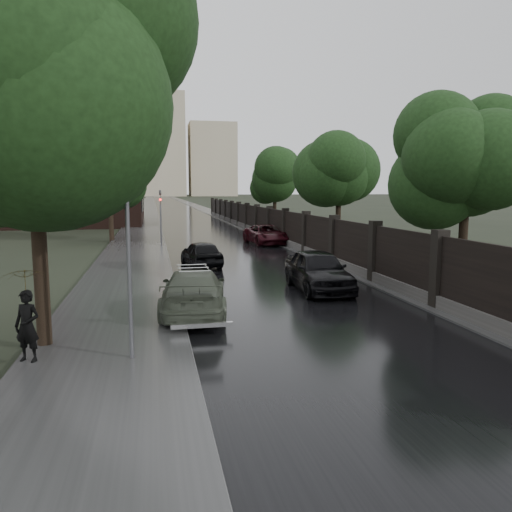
% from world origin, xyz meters
% --- Properties ---
extents(ground, '(800.00, 800.00, 0.00)m').
position_xyz_m(ground, '(0.00, 0.00, 0.00)').
color(ground, black).
rests_on(ground, ground).
extents(road, '(8.00, 420.00, 0.02)m').
position_xyz_m(road, '(0.00, 190.00, 0.01)').
color(road, black).
rests_on(road, ground).
extents(sidewalk_left, '(4.00, 420.00, 0.16)m').
position_xyz_m(sidewalk_left, '(-6.00, 190.00, 0.08)').
color(sidewalk_left, '#2D2D2D').
rests_on(sidewalk_left, ground).
extents(verge_right, '(3.00, 420.00, 0.08)m').
position_xyz_m(verge_right, '(5.50, 190.00, 0.04)').
color(verge_right, '#2D2D2D').
rests_on(verge_right, ground).
extents(fence_right, '(0.45, 75.72, 2.70)m').
position_xyz_m(fence_right, '(4.60, 32.01, 1.01)').
color(fence_right, '#383533').
rests_on(fence_right, ground).
extents(tree_left_near, '(5.44, 5.44, 9.16)m').
position_xyz_m(tree_left_near, '(-7.60, 3.00, 6.42)').
color(tree_left_near, black).
rests_on(tree_left_near, ground).
extents(tree_left_far, '(4.25, 4.25, 7.39)m').
position_xyz_m(tree_left_far, '(-8.00, 30.00, 5.24)').
color(tree_left_far, black).
rests_on(tree_left_far, ground).
extents(tree_right_a, '(4.08, 4.08, 7.01)m').
position_xyz_m(tree_right_a, '(7.50, 8.00, 4.95)').
color(tree_right_a, black).
rests_on(tree_right_a, ground).
extents(tree_right_b, '(4.08, 4.08, 7.01)m').
position_xyz_m(tree_right_b, '(7.50, 22.00, 4.95)').
color(tree_right_b, black).
rests_on(tree_right_b, ground).
extents(tree_right_c, '(4.08, 4.08, 7.01)m').
position_xyz_m(tree_right_c, '(7.50, 40.00, 4.95)').
color(tree_right_c, black).
rests_on(tree_right_c, ground).
extents(lamp_post, '(0.25, 0.12, 5.11)m').
position_xyz_m(lamp_post, '(-5.40, 1.50, 2.67)').
color(lamp_post, '#59595E').
rests_on(lamp_post, ground).
extents(traffic_light, '(0.16, 0.32, 4.00)m').
position_xyz_m(traffic_light, '(-4.30, 24.99, 2.40)').
color(traffic_light, '#59595E').
rests_on(traffic_light, ground).
extents(brick_building, '(24.00, 18.00, 20.00)m').
position_xyz_m(brick_building, '(-18.00, 52.00, 10.00)').
color(brick_building, black).
rests_on(brick_building, ground).
extents(stalinist_tower, '(92.00, 30.00, 159.00)m').
position_xyz_m(stalinist_tower, '(0.00, 300.00, 38.38)').
color(stalinist_tower, tan).
rests_on(stalinist_tower, ground).
extents(volga_sedan, '(2.58, 5.25, 1.47)m').
position_xyz_m(volga_sedan, '(-3.60, 5.99, 0.73)').
color(volga_sedan, '#4C5443').
rests_on(volga_sedan, ground).
extents(hatchback_left, '(2.14, 4.25, 1.39)m').
position_xyz_m(hatchback_left, '(-2.38, 16.00, 0.69)').
color(hatchback_left, black).
rests_on(hatchback_left, ground).
extents(car_right_near, '(2.08, 4.89, 1.65)m').
position_xyz_m(car_right_near, '(1.60, 8.76, 0.82)').
color(car_right_near, black).
rests_on(car_right_near, ground).
extents(car_right_far, '(2.90, 5.39, 1.44)m').
position_xyz_m(car_right_far, '(3.40, 25.98, 0.72)').
color(car_right_far, black).
rests_on(car_right_far, ground).
extents(pedestrian_umbrella, '(1.26, 1.27, 2.57)m').
position_xyz_m(pedestrian_umbrella, '(-7.69, 1.72, 1.87)').
color(pedestrian_umbrella, black).
rests_on(pedestrian_umbrella, sidewalk_left).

